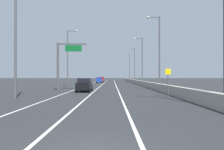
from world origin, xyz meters
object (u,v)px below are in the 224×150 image
(speed_advisory_sign, at_px, (169,80))
(lamp_post_right_fourth, at_px, (135,63))
(lamp_post_right_near, at_px, (223,11))
(lamp_post_right_third, at_px, (142,58))
(car_black_1, at_px, (85,85))
(car_red_2, at_px, (103,79))
(lamp_post_right_second, at_px, (159,48))
(lamp_post_left_near, at_px, (19,31))
(lamp_post_left_mid, at_px, (70,55))
(car_blue_0, at_px, (100,80))
(lamp_post_right_fifth, at_px, (130,66))
(overhead_sign_gantry, at_px, (64,60))

(speed_advisory_sign, relative_size, lamp_post_right_fourth, 0.26)
(lamp_post_right_near, bearing_deg, lamp_post_right_third, 90.32)
(car_black_1, height_order, car_red_2, car_red_2)
(lamp_post_right_third, bearing_deg, lamp_post_right_second, -90.00)
(car_black_1, bearing_deg, car_red_2, 90.08)
(lamp_post_left_near, bearing_deg, lamp_post_right_fourth, 71.07)
(speed_advisory_sign, relative_size, lamp_post_left_mid, 0.26)
(lamp_post_right_fourth, relative_size, car_black_1, 2.56)
(car_blue_0, bearing_deg, lamp_post_left_near, -96.41)
(lamp_post_right_near, bearing_deg, lamp_post_left_near, 160.29)
(lamp_post_right_second, height_order, lamp_post_right_fifth, same)
(lamp_post_right_fourth, bearing_deg, overhead_sign_gantry, -112.68)
(lamp_post_right_near, height_order, lamp_post_right_fifth, same)
(lamp_post_left_near, distance_m, car_black_1, 11.86)
(lamp_post_right_fourth, bearing_deg, car_black_1, -105.93)
(car_red_2, bearing_deg, lamp_post_right_third, -68.74)
(speed_advisory_sign, distance_m, lamp_post_right_second, 11.29)
(lamp_post_right_near, xyz_separation_m, lamp_post_right_fourth, (-0.12, 54.48, 0.00))
(lamp_post_right_second, height_order, car_blue_0, lamp_post_right_second)
(speed_advisory_sign, bearing_deg, lamp_post_right_fifth, 88.92)
(overhead_sign_gantry, distance_m, lamp_post_right_near, 23.80)
(overhead_sign_gantry, distance_m, lamp_post_left_mid, 9.93)
(lamp_post_right_near, distance_m, lamp_post_right_third, 36.32)
(speed_advisory_sign, distance_m, lamp_post_left_near, 16.20)
(lamp_post_right_fourth, bearing_deg, lamp_post_right_fifth, 90.33)
(speed_advisory_sign, distance_m, lamp_post_right_fourth, 46.70)
(car_black_1, bearing_deg, speed_advisory_sign, -34.62)
(lamp_post_right_fifth, height_order, lamp_post_left_mid, same)
(lamp_post_right_near, bearing_deg, speed_advisory_sign, 100.11)
(lamp_post_right_second, height_order, lamp_post_left_near, same)
(speed_advisory_sign, height_order, car_black_1, speed_advisory_sign)
(lamp_post_left_near, relative_size, lamp_post_left_mid, 1.00)
(lamp_post_right_near, height_order, car_blue_0, lamp_post_right_near)
(car_black_1, bearing_deg, lamp_post_right_fourth, 74.07)
(car_red_2, bearing_deg, car_black_1, -89.92)
(lamp_post_right_second, relative_size, car_red_2, 2.68)
(lamp_post_right_fourth, height_order, lamp_post_right_fifth, same)
(speed_advisory_sign, height_order, lamp_post_left_near, lamp_post_left_near)
(car_red_2, bearing_deg, lamp_post_right_second, -76.55)
(lamp_post_right_fourth, bearing_deg, lamp_post_right_second, -90.13)
(lamp_post_right_fifth, height_order, car_black_1, lamp_post_right_fifth)
(lamp_post_right_fourth, distance_m, car_blue_0, 13.02)
(lamp_post_right_near, xyz_separation_m, lamp_post_right_third, (-0.20, 36.32, 0.00))
(car_blue_0, bearing_deg, car_red_2, 89.62)
(lamp_post_right_second, distance_m, lamp_post_right_fifth, 54.48)
(car_blue_0, bearing_deg, lamp_post_right_fifth, 61.14)
(speed_advisory_sign, relative_size, lamp_post_right_near, 0.26)
(overhead_sign_gantry, xyz_separation_m, lamp_post_left_near, (-1.43, -12.12, 1.92))
(lamp_post_right_second, relative_size, lamp_post_right_third, 1.00)
(lamp_post_right_near, relative_size, lamp_post_right_second, 1.00)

